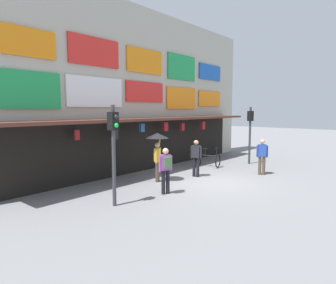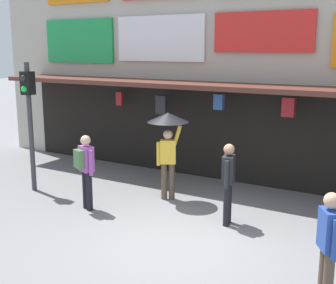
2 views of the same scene
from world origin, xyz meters
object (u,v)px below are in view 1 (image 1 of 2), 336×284
Objects in this scene: traffic_light_near at (114,139)px; pedestrian_in_blue at (166,167)px; pedestrian_in_yellow at (262,154)px; pedestrian_with_umbrella at (157,143)px; bicycle_parked at (208,160)px; traffic_light_far at (250,126)px; pedestrian_in_green at (196,156)px.

pedestrian_in_blue is (2.06, -0.38, -1.16)m from traffic_light_near.
traffic_light_near is 2.39m from pedestrian_in_blue.
pedestrian_with_umbrella is (-4.19, 2.82, 0.66)m from pedestrian_in_yellow.
bicycle_parked is 0.76× the size of pedestrian_in_yellow.
traffic_light_far is at bearing 36.65° from pedestrian_in_yellow.
bicycle_parked is at bearing 150.91° from traffic_light_far.
pedestrian_in_blue is at bearing -165.31° from pedestrian_in_green.
traffic_light_near is at bearing -170.25° from bicycle_parked.
traffic_light_near reaches higher than bicycle_parked.
traffic_light_far reaches higher than bicycle_parked.
traffic_light_far is 4.83m from pedestrian_in_green.
pedestrian_with_umbrella is (-1.82, 0.71, 0.69)m from pedestrian_in_green.
traffic_light_far is at bearing -9.73° from pedestrian_with_umbrella.
bicycle_parked is at bearing 17.04° from pedestrian_in_blue.
traffic_light_near is 3.50m from pedestrian_with_umbrella.
pedestrian_in_blue is at bearing -162.96° from bicycle_parked.
pedestrian_in_blue and pedestrian_in_green have the same top height.
traffic_light_near is at bearing 167.27° from pedestrian_in_yellow.
pedestrian_in_blue is 2.04m from pedestrian_with_umbrella.
pedestrian_in_yellow is 5.10m from pedestrian_with_umbrella.
traffic_light_far is at bearing -29.09° from bicycle_parked.
traffic_light_far is 2.51× the size of bicycle_parked.
traffic_light_far is at bearing 0.11° from traffic_light_near.
bicycle_parked is 0.61× the size of pedestrian_with_umbrella.
bicycle_parked is at bearing 19.94° from pedestrian_in_green.
pedestrian_in_green is at bearing 175.09° from traffic_light_far.
traffic_light_near is 1.54× the size of pedestrian_with_umbrella.
pedestrian_in_green reaches higher than bicycle_parked.
pedestrian_in_green is at bearing -160.06° from bicycle_parked.
traffic_light_far is 1.54× the size of pedestrian_with_umbrella.
traffic_light_near is at bearing -175.29° from pedestrian_in_green.
pedestrian_in_yellow is (-0.02, -2.97, 0.59)m from bicycle_parked.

